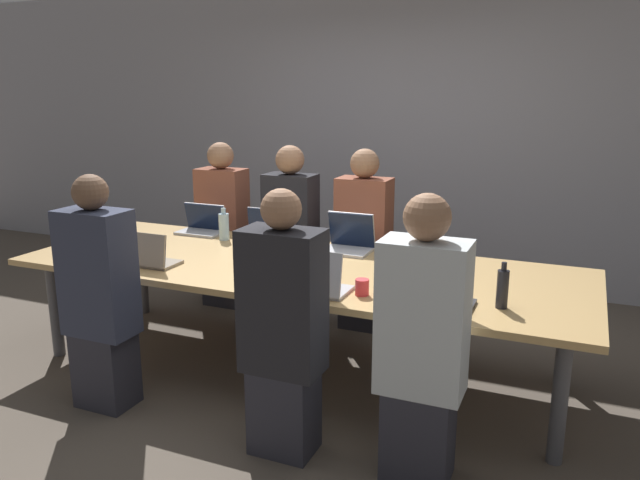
# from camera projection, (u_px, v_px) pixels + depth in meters

# --- Properties ---
(ground_plane) EXTENTS (24.00, 24.00, 0.00)m
(ground_plane) POSITION_uv_depth(u_px,v_px,m) (298.00, 368.00, 4.18)
(ground_plane) COLOR brown
(curtain_wall) EXTENTS (12.00, 0.06, 2.80)m
(curtain_wall) POSITION_uv_depth(u_px,v_px,m) (399.00, 134.00, 5.87)
(curtain_wall) COLOR #9999A3
(curtain_wall) RESTS_ON ground_plane
(conference_table) EXTENTS (3.64, 1.29, 0.72)m
(conference_table) POSITION_uv_depth(u_px,v_px,m) (297.00, 272.00, 4.02)
(conference_table) COLOR tan
(conference_table) RESTS_ON ground_plane
(laptop_near_left) EXTENTS (0.34, 0.22, 0.23)m
(laptop_near_left) POSITION_uv_depth(u_px,v_px,m) (148.00, 256.00, 3.95)
(laptop_near_left) COLOR gray
(laptop_near_left) RESTS_ON conference_table
(person_near_left) EXTENTS (0.40, 0.24, 1.37)m
(person_near_left) POSITION_uv_depth(u_px,v_px,m) (100.00, 298.00, 3.56)
(person_near_left) COLOR #2D2D38
(person_near_left) RESTS_ON ground_plane
(cup_near_left) EXTENTS (0.07, 0.07, 0.09)m
(cup_near_left) POSITION_uv_depth(u_px,v_px,m) (119.00, 255.00, 4.07)
(cup_near_left) COLOR white
(cup_near_left) RESTS_ON conference_table
(laptop_far_midleft) EXTENTS (0.36, 0.24, 0.25)m
(laptop_far_midleft) POSITION_uv_depth(u_px,v_px,m) (267.00, 234.00, 4.52)
(laptop_far_midleft) COLOR #B7B7BC
(laptop_far_midleft) RESTS_ON conference_table
(person_far_midleft) EXTENTS (0.40, 0.24, 1.40)m
(person_far_midleft) POSITION_uv_depth(u_px,v_px,m) (291.00, 236.00, 4.95)
(person_far_midleft) COLOR #2D2D38
(person_far_midleft) RESTS_ON ground_plane
(laptop_near_right) EXTENTS (0.35, 0.27, 0.27)m
(laptop_near_right) POSITION_uv_depth(u_px,v_px,m) (438.00, 294.00, 3.19)
(laptop_near_right) COLOR #333338
(laptop_near_right) RESTS_ON conference_table
(person_near_right) EXTENTS (0.40, 0.24, 1.39)m
(person_near_right) POSITION_uv_depth(u_px,v_px,m) (422.00, 346.00, 2.87)
(person_near_right) COLOR #2D2D38
(person_near_right) RESTS_ON ground_plane
(bottle_near_right) EXTENTS (0.06, 0.06, 0.24)m
(bottle_near_right) POSITION_uv_depth(u_px,v_px,m) (502.00, 288.00, 3.20)
(bottle_near_right) COLOR black
(bottle_near_right) RESTS_ON conference_table
(laptop_far_center) EXTENTS (0.33, 0.26, 0.27)m
(laptop_far_center) POSITION_uv_depth(u_px,v_px,m) (349.00, 240.00, 4.32)
(laptop_far_center) COLOR silver
(laptop_far_center) RESTS_ON conference_table
(person_far_center) EXTENTS (0.40, 0.24, 1.39)m
(person_far_center) POSITION_uv_depth(u_px,v_px,m) (363.00, 243.00, 4.75)
(person_far_center) COLOR #2D2D38
(person_far_center) RESTS_ON ground_plane
(cup_far_center) EXTENTS (0.08, 0.08, 0.08)m
(cup_far_center) POSITION_uv_depth(u_px,v_px,m) (313.00, 245.00, 4.35)
(cup_far_center) COLOR #232328
(cup_far_center) RESTS_ON conference_table
(laptop_far_left) EXTENTS (0.36, 0.22, 0.23)m
(laptop_far_left) POSITION_uv_depth(u_px,v_px,m) (203.00, 225.00, 4.85)
(laptop_far_left) COLOR #B7B7BC
(laptop_far_left) RESTS_ON conference_table
(person_far_left) EXTENTS (0.40, 0.24, 1.39)m
(person_far_left) POSITION_uv_depth(u_px,v_px,m) (223.00, 227.00, 5.27)
(person_far_left) COLOR #2D2D38
(person_far_left) RESTS_ON ground_plane
(bottle_far_left) EXTENTS (0.08, 0.08, 0.24)m
(bottle_far_left) POSITION_uv_depth(u_px,v_px,m) (224.00, 226.00, 4.62)
(bottle_far_left) COLOR #ADD1E0
(bottle_far_left) RESTS_ON conference_table
(laptop_near_midright) EXTENTS (0.35, 0.25, 0.26)m
(laptop_near_midright) POSITION_uv_depth(u_px,v_px,m) (315.00, 281.00, 3.42)
(laptop_near_midright) COLOR #B7B7BC
(laptop_near_midright) RESTS_ON conference_table
(person_near_midright) EXTENTS (0.40, 0.24, 1.37)m
(person_near_midright) POSITION_uv_depth(u_px,v_px,m) (283.00, 330.00, 3.09)
(person_near_midright) COLOR #2D2D38
(person_near_midright) RESTS_ON ground_plane
(cup_near_midright) EXTENTS (0.08, 0.08, 0.09)m
(cup_near_midright) POSITION_uv_depth(u_px,v_px,m) (362.00, 287.00, 3.41)
(cup_near_midright) COLOR red
(cup_near_midright) RESTS_ON conference_table
(stapler) EXTENTS (0.05, 0.15, 0.05)m
(stapler) POSITION_uv_depth(u_px,v_px,m) (248.00, 262.00, 3.96)
(stapler) COLOR black
(stapler) RESTS_ON conference_table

